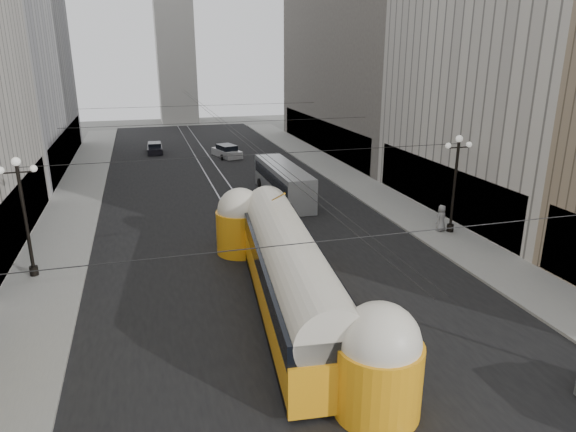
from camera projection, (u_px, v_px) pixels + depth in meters
road at (225, 192)px, 43.92m from camera, size 20.00×85.00×0.02m
sidewalk_left at (80, 191)px, 43.96m from camera, size 4.00×72.00×0.15m
sidewalk_right at (341, 174)px, 50.25m from camera, size 4.00×72.00×0.15m
rail_left at (216, 193)px, 43.73m from camera, size 0.12×85.00×0.04m
rail_right at (234, 191)px, 44.12m from camera, size 0.12×85.00×0.04m
building_right_far at (372, 7)px, 58.34m from camera, size 12.60×32.60×32.60m
distant_tower at (174, 29)px, 82.79m from camera, size 6.00×6.00×31.36m
lamppost_left_mid at (24, 211)px, 26.21m from camera, size 1.86×0.44×6.37m
lamppost_right_mid at (455, 179)px, 32.81m from camera, size 1.86×0.44×6.37m
catenary at (226, 125)px, 41.23m from camera, size 25.00×72.00×0.23m
streetcar at (290, 271)px, 23.44m from camera, size 4.50×18.22×4.01m
city_bus at (283, 180)px, 41.70m from camera, size 2.52×10.69×2.71m
sedan_white_far at (227, 152)px, 58.16m from camera, size 2.99×4.81×1.42m
sedan_dark_far at (155, 148)px, 60.47m from camera, size 1.75×4.05×1.27m
pedestrian_crossing_a at (308, 373)px, 17.73m from camera, size 0.56×0.74×1.85m
pedestrian_sidewalk_right at (441, 218)px, 33.73m from camera, size 1.01×0.84×1.79m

